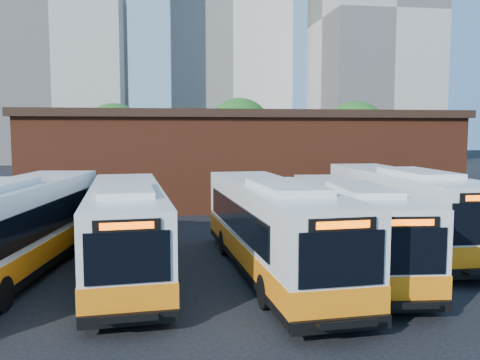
{
  "coord_description": "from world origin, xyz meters",
  "views": [
    {
      "loc": [
        -5.34,
        -16.36,
        5.06
      ],
      "look_at": [
        -2.13,
        5.49,
        2.93
      ],
      "focal_mm": 38.0,
      "sensor_mm": 36.0,
      "label": 1
    }
  ],
  "objects": [
    {
      "name": "ground",
      "position": [
        0.0,
        0.0,
        0.0
      ],
      "size": [
        220.0,
        220.0,
        0.0
      ],
      "primitive_type": "plane",
      "color": "black"
    },
    {
      "name": "bus_farwest",
      "position": [
        -10.66,
        1.84,
        1.57
      ],
      "size": [
        4.29,
        12.89,
        3.46
      ],
      "rotation": [
        0.0,
        0.0,
        -0.14
      ],
      "color": "white",
      "rests_on": "ground"
    },
    {
      "name": "bus_west",
      "position": [
        -6.76,
        1.84,
        1.49
      ],
      "size": [
        3.42,
        12.19,
        3.28
      ],
      "rotation": [
        0.0,
        0.0,
        0.08
      ],
      "color": "white",
      "rests_on": "ground"
    },
    {
      "name": "bus_midwest",
      "position": [
        -1.63,
        0.9,
        1.54
      ],
      "size": [
        3.37,
        12.61,
        3.4
      ],
      "rotation": [
        0.0,
        0.0,
        0.07
      ],
      "color": "white",
      "rests_on": "ground"
    },
    {
      "name": "bus_mideast",
      "position": [
        1.46,
        1.54,
        1.44
      ],
      "size": [
        3.37,
        11.8,
        3.17
      ],
      "rotation": [
        0.0,
        0.0,
        -0.09
      ],
      "color": "white",
      "rests_on": "ground"
    },
    {
      "name": "bus_east",
      "position": [
        4.92,
        4.58,
        1.57
      ],
      "size": [
        2.89,
        12.79,
        3.47
      ],
      "rotation": [
        0.0,
        0.0,
        -0.02
      ],
      "color": "white",
      "rests_on": "ground"
    },
    {
      "name": "transit_worker",
      "position": [
        -0.23,
        -3.45,
        0.86
      ],
      "size": [
        0.55,
        0.71,
        1.72
      ],
      "primitive_type": "imported",
      "rotation": [
        0.0,
        0.0,
        1.82
      ],
      "color": "black",
      "rests_on": "ground"
    },
    {
      "name": "depot_building",
      "position": [
        0.0,
        20.0,
        3.26
      ],
      "size": [
        28.6,
        12.6,
        6.4
      ],
      "color": "maroon",
      "rests_on": "ground"
    },
    {
      "name": "tree_west",
      "position": [
        -10.0,
        32.0,
        4.64
      ],
      "size": [
        6.0,
        6.0,
        7.65
      ],
      "color": "#382314",
      "rests_on": "ground"
    },
    {
      "name": "tree_mid",
      "position": [
        2.0,
        34.0,
        5.08
      ],
      "size": [
        6.56,
        6.56,
        8.36
      ],
      "color": "#382314",
      "rests_on": "ground"
    },
    {
      "name": "tree_east",
      "position": [
        13.0,
        31.0,
        4.83
      ],
      "size": [
        6.24,
        6.24,
        7.96
      ],
      "color": "#382314",
      "rests_on": "ground"
    },
    {
      "name": "tower_center",
      "position": [
        7.0,
        86.0,
        30.34
      ],
      "size": [
        22.0,
        20.0,
        61.2
      ],
      "color": "silver",
      "rests_on": "ground"
    },
    {
      "name": "tower_right",
      "position": [
        30.0,
        68.0,
        24.34
      ],
      "size": [
        18.0,
        18.0,
        49.2
      ],
      "color": "#B8B3A9",
      "rests_on": "ground"
    }
  ]
}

